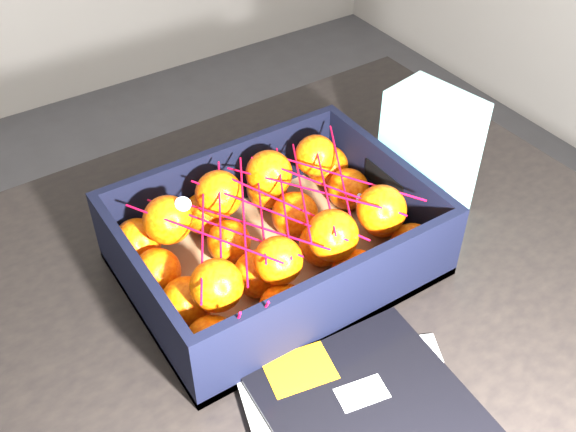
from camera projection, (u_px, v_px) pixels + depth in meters
table at (232, 361)px, 0.91m from camera, size 1.21×0.82×0.75m
produce_crate at (276, 247)px, 0.88m from camera, size 0.38×0.29×0.11m
clementine_heap at (275, 234)px, 0.86m from camera, size 0.36×0.26×0.11m
mesh_net at (273, 211)px, 0.83m from camera, size 0.31×0.25×0.09m
retail_carton at (428, 153)px, 0.94m from camera, size 0.10×0.13×0.18m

